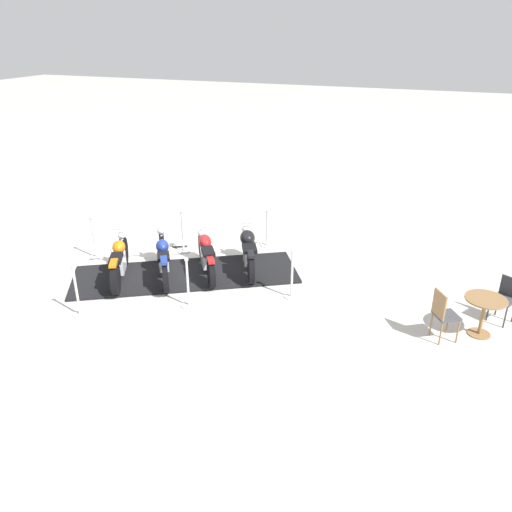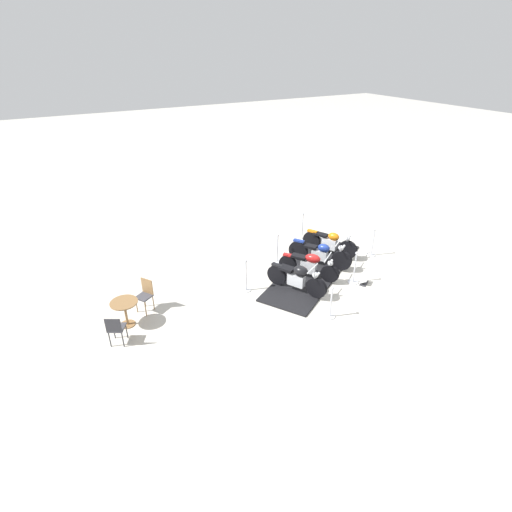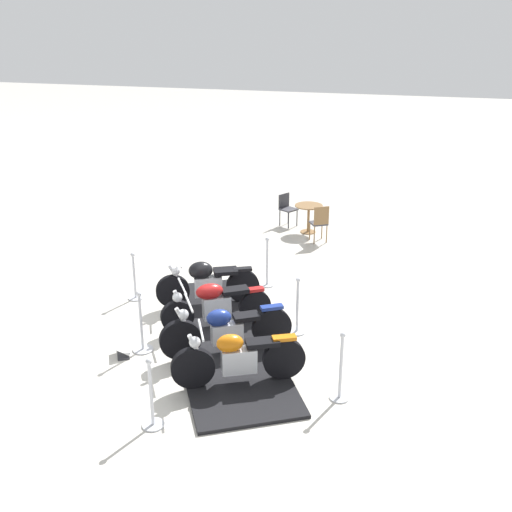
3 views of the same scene
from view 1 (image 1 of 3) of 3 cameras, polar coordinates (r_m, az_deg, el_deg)
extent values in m
plane|color=beige|center=(11.98, -7.81, -2.19)|extent=(80.00, 80.00, 0.00)
cube|color=black|center=(11.96, -7.82, -2.06)|extent=(5.25, 4.05, 0.06)
cylinder|color=black|center=(12.56, -1.18, 1.33)|extent=(0.41, 0.65, 0.67)
cylinder|color=black|center=(11.28, -0.56, -1.47)|extent=(0.41, 0.65, 0.67)
cube|color=silver|center=(11.90, -0.89, 0.23)|extent=(0.44, 0.59, 0.40)
ellipsoid|color=black|center=(11.88, -0.96, 2.04)|extent=(0.53, 0.59, 0.35)
cube|color=black|center=(11.45, -0.73, 0.86)|extent=(0.50, 0.57, 0.08)
cube|color=black|center=(11.13, -0.57, 0.22)|extent=(0.29, 0.39, 0.06)
cylinder|color=silver|center=(12.37, -1.16, 2.38)|extent=(0.21, 0.32, 0.56)
cylinder|color=silver|center=(12.16, -1.13, 3.72)|extent=(0.64, 0.35, 0.04)
sphere|color=silver|center=(12.33, -1.17, 3.02)|extent=(0.18, 0.18, 0.18)
cylinder|color=black|center=(12.51, -6.03, 0.95)|extent=(0.44, 0.57, 0.61)
cylinder|color=black|center=(11.17, -5.02, -2.01)|extent=(0.44, 0.57, 0.61)
cube|color=silver|center=(11.80, -5.57, -0.11)|extent=(0.47, 0.54, 0.43)
ellipsoid|color=#AD1919|center=(11.79, -5.72, 1.63)|extent=(0.53, 0.59, 0.29)
cube|color=black|center=(11.36, -5.38, 0.51)|extent=(0.50, 0.56, 0.08)
cube|color=#AD1919|center=(11.03, -5.09, -0.45)|extent=(0.31, 0.36, 0.06)
cylinder|color=silver|center=(12.35, -6.05, 1.94)|extent=(0.19, 0.24, 0.53)
cylinder|color=silver|center=(12.18, -6.08, 3.23)|extent=(0.65, 0.46, 0.04)
sphere|color=silver|center=(12.34, -6.10, 2.53)|extent=(0.18, 0.18, 0.18)
cylinder|color=black|center=(12.54, -10.44, 0.96)|extent=(0.48, 0.66, 0.71)
cylinder|color=black|center=(11.08, -10.11, -2.28)|extent=(0.48, 0.66, 0.71)
cube|color=silver|center=(11.80, -10.29, -0.50)|extent=(0.47, 0.57, 0.35)
ellipsoid|color=navy|center=(11.80, -10.43, 1.09)|extent=(0.48, 0.52, 0.29)
cube|color=black|center=(11.38, -10.31, -0.05)|extent=(0.46, 0.51, 0.08)
cube|color=navy|center=(10.91, -10.26, -0.49)|extent=(0.33, 0.40, 0.06)
cylinder|color=silver|center=(12.34, -10.53, 2.08)|extent=(0.23, 0.30, 0.60)
cylinder|color=silver|center=(12.13, -10.65, 3.50)|extent=(0.62, 0.42, 0.04)
sphere|color=silver|center=(12.30, -10.59, 2.80)|extent=(0.18, 0.18, 0.18)
cylinder|color=black|center=(12.52, -14.57, 0.47)|extent=(0.43, 0.66, 0.68)
cylinder|color=black|center=(11.23, -15.44, -2.50)|extent=(0.43, 0.66, 0.68)
cube|color=silver|center=(11.86, -15.01, -0.73)|extent=(0.45, 0.59, 0.40)
ellipsoid|color=#D16B0F|center=(11.85, -15.09, 0.96)|extent=(0.45, 0.51, 0.28)
cube|color=black|center=(11.41, -15.39, -0.25)|extent=(0.47, 0.58, 0.08)
cube|color=#D16B0F|center=(11.08, -15.65, -0.79)|extent=(0.31, 0.40, 0.06)
cylinder|color=silver|center=(12.35, -14.75, 1.57)|extent=(0.19, 0.28, 0.59)
cylinder|color=silver|center=(12.15, -14.97, 2.96)|extent=(0.62, 0.35, 0.04)
sphere|color=silver|center=(12.31, -14.81, 2.26)|extent=(0.18, 0.18, 0.18)
cylinder|color=silver|center=(13.45, 1.22, 1.20)|extent=(0.32, 0.32, 0.03)
cylinder|color=silver|center=(13.27, 1.24, 3.07)|extent=(0.05, 0.05, 0.92)
sphere|color=silver|center=(13.10, 1.26, 5.08)|extent=(0.09, 0.09, 0.09)
cylinder|color=silver|center=(10.73, -7.49, -5.47)|extent=(0.35, 0.35, 0.03)
cylinder|color=silver|center=(10.48, -7.64, -3.05)|extent=(0.05, 0.05, 1.00)
sphere|color=silver|center=(10.25, -7.81, -0.40)|extent=(0.09, 0.09, 0.09)
cylinder|color=silver|center=(13.40, -17.41, -0.08)|extent=(0.32, 0.32, 0.03)
cylinder|color=silver|center=(13.21, -17.68, 1.93)|extent=(0.05, 0.05, 0.99)
sphere|color=silver|center=(13.02, -17.98, 4.09)|extent=(0.09, 0.09, 0.09)
cylinder|color=silver|center=(10.91, -19.04, -6.17)|extent=(0.30, 0.30, 0.03)
cylinder|color=silver|center=(10.67, -19.43, -3.72)|extent=(0.05, 0.05, 1.03)
sphere|color=silver|center=(10.43, -19.85, -1.03)|extent=(0.09, 0.09, 0.09)
cylinder|color=silver|center=(10.98, 3.96, -4.56)|extent=(0.31, 0.31, 0.03)
cylinder|color=silver|center=(10.74, 4.04, -2.15)|extent=(0.05, 0.05, 1.01)
sphere|color=silver|center=(10.51, 4.13, 0.48)|extent=(0.09, 0.09, 0.09)
cylinder|color=silver|center=(13.25, -8.08, 0.57)|extent=(0.36, 0.36, 0.03)
cylinder|color=silver|center=(13.05, -8.21, 2.68)|extent=(0.05, 0.05, 1.03)
sphere|color=silver|center=(12.86, -8.36, 4.95)|extent=(0.09, 0.09, 0.09)
cube|color=#333338|center=(13.56, -8.49, 1.12)|extent=(0.43, 0.37, 0.02)
cube|color=white|center=(13.52, -8.52, 1.60)|extent=(0.41, 0.37, 0.15)
cylinder|color=olive|center=(10.60, 23.64, -7.95)|extent=(0.41, 0.41, 0.02)
cylinder|color=olive|center=(10.42, 23.98, -6.23)|extent=(0.07, 0.07, 0.71)
cylinder|color=olive|center=(10.24, 24.33, -4.43)|extent=(0.75, 0.75, 0.03)
cylinder|color=olive|center=(10.30, 20.65, -6.90)|extent=(0.03, 0.03, 0.48)
cylinder|color=olive|center=(10.06, 21.62, -7.86)|extent=(0.03, 0.03, 0.48)
cylinder|color=olive|center=(10.13, 18.99, -7.17)|extent=(0.03, 0.03, 0.48)
cylinder|color=olive|center=(9.89, 19.94, -8.16)|extent=(0.03, 0.03, 0.48)
cube|color=#3F3F47|center=(9.97, 20.52, -6.25)|extent=(0.55, 0.55, 0.04)
cube|color=olive|center=(9.75, 19.80, -5.09)|extent=(0.24, 0.35, 0.48)
cylinder|color=#2D2D33|center=(10.90, 26.09, -6.16)|extent=(0.03, 0.03, 0.46)
cylinder|color=#2D2D33|center=(11.02, 24.53, -5.52)|extent=(0.03, 0.03, 0.46)
cylinder|color=#2D2D33|center=(11.29, 25.34, -4.93)|extent=(0.03, 0.03, 0.46)
cube|color=#3F3F47|center=(10.98, 25.95, -4.39)|extent=(0.55, 0.55, 0.04)
cube|color=#2D2D33|center=(11.04, 26.58, -3.09)|extent=(0.36, 0.23, 0.39)
camera|label=2|loc=(18.95, 31.62, 26.49)|focal=28.09mm
camera|label=3|loc=(15.51, -49.25, 16.81)|focal=42.40mm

